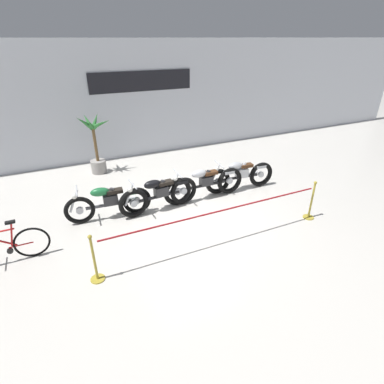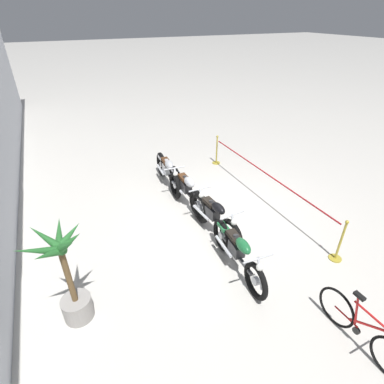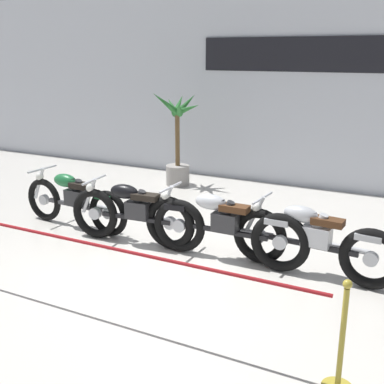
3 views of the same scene
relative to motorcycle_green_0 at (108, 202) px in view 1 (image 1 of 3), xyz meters
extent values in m
plane|color=silver|center=(1.96, -0.75, -0.48)|extent=(120.00, 120.00, 0.00)
cube|color=silver|center=(1.96, 4.37, 1.62)|extent=(28.00, 0.25, 4.20)
cube|color=black|center=(2.30, 4.23, 2.32)|extent=(3.79, 0.04, 0.70)
torus|color=black|center=(-0.71, 0.05, -0.10)|extent=(0.75, 0.16, 0.75)
torus|color=black|center=(0.73, -0.05, -0.10)|extent=(0.75, 0.16, 0.75)
cylinder|color=silver|center=(-0.71, 0.05, -0.10)|extent=(0.18, 0.09, 0.18)
cylinder|color=silver|center=(0.73, -0.05, -0.10)|extent=(0.18, 0.09, 0.18)
cylinder|color=silver|center=(-0.80, 0.05, 0.18)|extent=(0.31, 0.08, 0.59)
cube|color=#2D2D30|center=(0.06, -0.01, 0.06)|extent=(0.37, 0.24, 0.26)
cylinder|color=#2D2D30|center=(0.02, 0.00, 0.26)|extent=(0.19, 0.12, 0.24)
cylinder|color=#2D2D30|center=(0.10, -0.01, 0.26)|extent=(0.19, 0.12, 0.24)
cylinder|color=silver|center=(0.37, 0.11, -0.08)|extent=(0.70, 0.12, 0.07)
cube|color=#47474C|center=(0.01, 0.00, -0.08)|extent=(1.15, 0.14, 0.06)
ellipsoid|color=#1E6B38|center=(-0.17, 0.01, 0.32)|extent=(0.47, 0.25, 0.22)
cube|color=black|center=(0.19, -0.02, 0.28)|extent=(0.41, 0.23, 0.09)
cube|color=#1E6B38|center=(0.68, -0.05, 0.17)|extent=(0.33, 0.18, 0.08)
cylinder|color=silver|center=(-0.69, 0.05, 0.45)|extent=(0.08, 0.62, 0.04)
sphere|color=silver|center=(-0.77, 0.05, 0.31)|extent=(0.14, 0.14, 0.14)
torus|color=black|center=(0.60, -0.21, -0.08)|extent=(0.81, 0.19, 0.80)
torus|color=black|center=(2.04, -0.11, -0.08)|extent=(0.81, 0.19, 0.80)
cylinder|color=silver|center=(0.60, -0.21, -0.08)|extent=(0.19, 0.09, 0.19)
cylinder|color=silver|center=(2.04, -0.11, -0.08)|extent=(0.19, 0.09, 0.19)
cylinder|color=silver|center=(0.51, -0.22, 0.21)|extent=(0.31, 0.08, 0.59)
cube|color=#2D2D30|center=(1.37, -0.16, 0.08)|extent=(0.38, 0.25, 0.26)
cylinder|color=#2D2D30|center=(1.33, -0.16, 0.28)|extent=(0.19, 0.12, 0.24)
cylinder|color=#2D2D30|center=(1.41, -0.15, 0.28)|extent=(0.19, 0.12, 0.24)
cylinder|color=silver|center=(1.66, 0.00, -0.06)|extent=(0.70, 0.12, 0.07)
cube|color=black|center=(1.32, -0.16, -0.06)|extent=(1.16, 0.15, 0.06)
ellipsoid|color=black|center=(1.14, -0.17, 0.34)|extent=(0.47, 0.25, 0.22)
cube|color=black|center=(1.50, -0.15, 0.30)|extent=(0.41, 0.23, 0.09)
cube|color=black|center=(1.99, -0.11, 0.21)|extent=(0.33, 0.18, 0.08)
cylinder|color=silver|center=(0.62, -0.21, 0.47)|extent=(0.08, 0.62, 0.04)
sphere|color=silver|center=(0.54, -0.22, 0.33)|extent=(0.14, 0.14, 0.14)
torus|color=black|center=(1.87, -0.08, -0.07)|extent=(0.82, 0.14, 0.82)
torus|color=black|center=(3.55, -0.08, -0.07)|extent=(0.82, 0.14, 0.82)
cylinder|color=silver|center=(1.87, -0.08, -0.07)|extent=(0.19, 0.08, 0.19)
cylinder|color=silver|center=(3.55, -0.08, -0.07)|extent=(0.19, 0.08, 0.19)
cylinder|color=silver|center=(1.78, -0.08, 0.21)|extent=(0.30, 0.06, 0.59)
cube|color=#2D2D30|center=(2.76, -0.08, 0.09)|extent=(0.36, 0.22, 0.26)
cylinder|color=#2D2D30|center=(2.72, -0.08, 0.29)|extent=(0.18, 0.11, 0.24)
cylinder|color=#2D2D30|center=(2.80, -0.08, 0.29)|extent=(0.18, 0.11, 0.24)
cylinder|color=silver|center=(3.06, 0.06, -0.05)|extent=(0.70, 0.07, 0.07)
cube|color=black|center=(2.71, -0.08, -0.05)|extent=(1.34, 0.06, 0.06)
ellipsoid|color=#B7BABF|center=(2.53, -0.08, 0.35)|extent=(0.46, 0.22, 0.22)
cube|color=#4C2D19|center=(2.89, -0.08, 0.31)|extent=(0.40, 0.20, 0.09)
cube|color=#B7BABF|center=(3.50, -0.08, 0.22)|extent=(0.32, 0.16, 0.08)
cylinder|color=silver|center=(1.89, -0.08, 0.48)|extent=(0.04, 0.62, 0.04)
sphere|color=silver|center=(1.81, -0.08, 0.34)|extent=(0.14, 0.14, 0.14)
torus|color=black|center=(3.22, 0.05, -0.08)|extent=(0.80, 0.20, 0.79)
torus|color=black|center=(4.70, -0.07, -0.08)|extent=(0.80, 0.20, 0.79)
cylinder|color=silver|center=(3.22, 0.05, -0.08)|extent=(0.19, 0.09, 0.18)
cylinder|color=silver|center=(4.70, -0.07, -0.08)|extent=(0.19, 0.09, 0.18)
cylinder|color=silver|center=(3.13, 0.05, 0.20)|extent=(0.31, 0.08, 0.59)
cube|color=silver|center=(4.01, -0.02, 0.08)|extent=(0.38, 0.25, 0.26)
cylinder|color=silver|center=(3.97, -0.01, 0.28)|extent=(0.19, 0.12, 0.24)
cylinder|color=silver|center=(4.05, -0.02, 0.28)|extent=(0.19, 0.12, 0.24)
cylinder|color=silver|center=(4.32, 0.10, -0.06)|extent=(0.70, 0.13, 0.07)
cube|color=black|center=(3.96, -0.01, -0.06)|extent=(1.19, 0.15, 0.06)
ellipsoid|color=#B7BABF|center=(3.78, 0.00, 0.34)|extent=(0.48, 0.26, 0.22)
cube|color=#4C2D19|center=(4.14, -0.03, 0.30)|extent=(0.41, 0.23, 0.09)
cube|color=#B7BABF|center=(4.65, -0.07, 0.20)|extent=(0.33, 0.19, 0.08)
cylinder|color=silver|center=(3.24, 0.04, 0.47)|extent=(0.09, 0.62, 0.04)
sphere|color=silver|center=(3.16, 0.05, 0.33)|extent=(0.14, 0.14, 0.14)
torus|color=black|center=(-1.78, -0.87, -0.12)|extent=(0.71, 0.05, 0.71)
cylinder|color=red|center=(-2.09, -0.87, 0.18)|extent=(0.15, 0.04, 0.55)
cube|color=black|center=(-2.05, -0.87, 0.46)|extent=(0.18, 0.08, 0.05)
cylinder|color=red|center=(-1.98, -0.87, -0.12)|extent=(0.46, 0.03, 0.03)
cylinder|color=black|center=(-2.21, -0.88, -0.20)|extent=(0.12, 0.05, 0.12)
cylinder|color=gray|center=(0.24, 3.17, -0.26)|extent=(0.52, 0.52, 0.44)
cylinder|color=brown|center=(0.24, 3.17, 0.54)|extent=(0.10, 0.10, 1.17)
cone|color=#286B2D|center=(0.50, 3.14, 1.21)|extent=(0.66, 0.25, 0.36)
cone|color=#286B2D|center=(0.37, 3.32, 1.29)|extent=(0.43, 0.48, 0.55)
cone|color=#286B2D|center=(0.14, 3.43, 1.27)|extent=(0.33, 0.68, 0.52)
cone|color=#286B2D|center=(0.04, 3.30, 1.23)|extent=(0.55, 0.48, 0.45)
cone|color=#286B2D|center=(0.01, 3.07, 1.31)|extent=(0.63, 0.39, 0.58)
cone|color=#286B2D|center=(0.17, 3.01, 1.25)|extent=(0.30, 0.46, 0.46)
cone|color=#286B2D|center=(0.38, 3.00, 1.22)|extent=(0.43, 0.50, 0.43)
cylinder|color=gold|center=(-0.68, -2.17, -0.47)|extent=(0.28, 0.28, 0.03)
cylinder|color=gold|center=(-0.68, -2.17, 0.02)|extent=(0.05, 0.05, 0.95)
sphere|color=gold|center=(-0.68, -2.17, 0.54)|extent=(0.08, 0.08, 0.08)
cylinder|color=maroon|center=(2.02, -2.17, 0.40)|extent=(5.18, 0.04, 0.04)
cylinder|color=gold|center=(4.72, -2.17, -0.47)|extent=(0.28, 0.28, 0.03)
cylinder|color=gold|center=(4.72, -2.17, 0.02)|extent=(0.05, 0.05, 0.95)
sphere|color=gold|center=(4.72, -2.17, 0.54)|extent=(0.08, 0.08, 0.08)
camera|label=1|loc=(-0.85, -6.94, 3.74)|focal=28.00mm
camera|label=2|loc=(-3.76, 2.82, 4.25)|focal=28.00mm
camera|label=3|loc=(5.19, -5.92, 2.36)|focal=45.00mm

